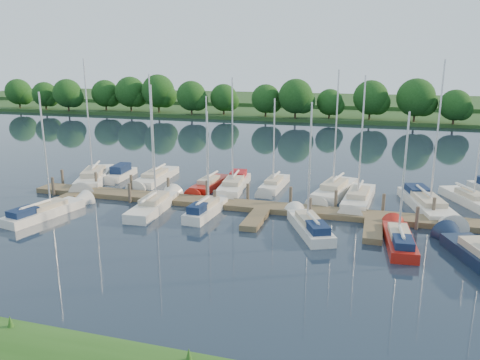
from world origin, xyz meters
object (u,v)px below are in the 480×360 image
(dock, at_px, (263,210))
(sailboat_s_2, at_px, (207,210))
(sailboat_n_0, at_px, (94,180))
(motorboat, at_px, (120,175))
(sailboat_n_5, at_px, (274,186))

(dock, bearing_deg, sailboat_s_2, -156.06)
(sailboat_n_0, bearing_deg, dock, 145.28)
(sailboat_n_0, height_order, motorboat, sailboat_n_0)
(motorboat, height_order, sailboat_s_2, sailboat_s_2)
(dock, distance_m, motorboat, 16.92)
(sailboat_n_0, xyz_separation_m, sailboat_n_5, (16.60, 2.68, -0.01))
(dock, distance_m, sailboat_s_2, 4.23)
(dock, bearing_deg, sailboat_n_0, 166.40)
(motorboat, bearing_deg, sailboat_s_2, 141.48)
(sailboat_n_0, relative_size, sailboat_s_2, 1.47)
(motorboat, bearing_deg, dock, 153.70)
(sailboat_n_0, bearing_deg, motorboat, -147.43)
(sailboat_n_0, xyz_separation_m, motorboat, (1.56, 2.12, 0.06))
(dock, relative_size, sailboat_n_0, 3.41)
(sailboat_n_5, distance_m, sailboat_s_2, 9.14)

